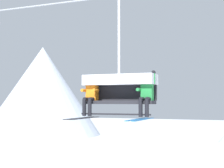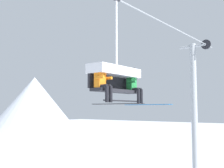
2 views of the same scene
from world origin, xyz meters
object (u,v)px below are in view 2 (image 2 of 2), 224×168
skier_green (135,85)px  chairlift_chair (115,75)px  lift_tower_far (195,117)px  skier_orange (103,82)px

skier_green → chairlift_chair: bearing=165.9°
lift_tower_far → skier_green: (-7.65, -0.92, 1.30)m
chairlift_chair → skier_green: chairlift_chair is taller
skier_green → lift_tower_far: bearing=6.9°
lift_tower_far → chairlift_chair: size_ratio=2.62×
lift_tower_far → skier_green: lift_tower_far is taller
lift_tower_far → chairlift_chair: (-8.50, -0.71, 1.60)m
lift_tower_far → skier_orange: (-9.35, -0.93, 1.28)m
chairlift_chair → skier_orange: 0.93m
lift_tower_far → skier_green: 7.81m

